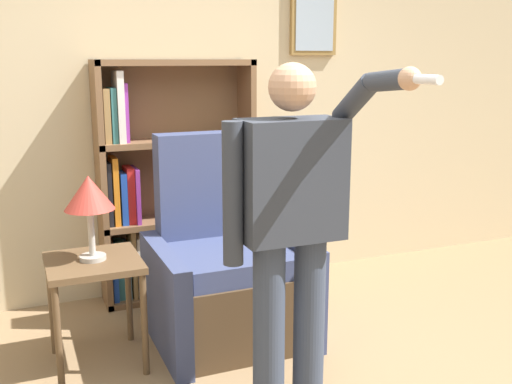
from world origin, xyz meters
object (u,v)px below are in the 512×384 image
Objects in this scene: bookcase at (162,185)px; side_table at (94,276)px; armchair at (226,275)px; table_lamp at (89,196)px; person_standing at (291,219)px.

side_table is (-0.59, -0.83, -0.29)m from bookcase.
armchair is 2.65× the size of table_lamp.
table_lamp is at bearing -125.34° from bookcase.
armchair is 1.03m from person_standing.
side_table is 1.32× the size of table_lamp.
bookcase is 0.89m from armchair.
armchair is at bearing -76.06° from bookcase.
table_lamp is at bearing -63.43° from side_table.
armchair is 0.96m from table_lamp.
armchair is at bearing 5.01° from side_table.
armchair is 0.79m from side_table.
side_table is (-0.77, -0.07, 0.13)m from armchair.
side_table is 0.44m from table_lamp.
side_table is at bearing 134.67° from person_standing.
table_lamp is (-0.77, -0.07, 0.57)m from armchair.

